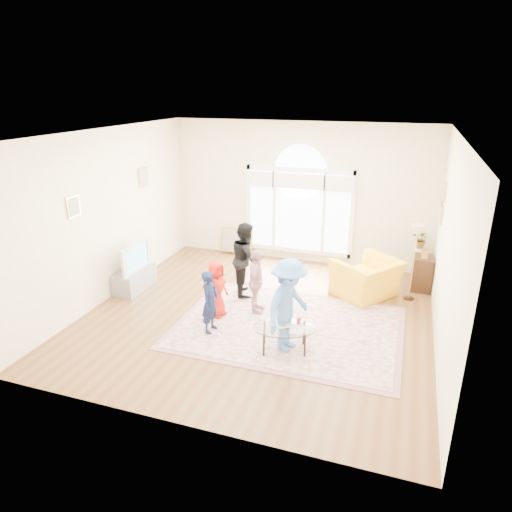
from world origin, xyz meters
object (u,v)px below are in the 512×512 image
(tv_console, at_px, (135,279))
(television, at_px, (133,256))
(area_rug, at_px, (288,327))
(coffee_table, at_px, (284,328))
(armchair, at_px, (367,278))

(tv_console, relative_size, television, 1.00)
(television, bearing_deg, tv_console, 180.00)
(area_rug, distance_m, coffee_table, 0.85)
(area_rug, bearing_deg, tv_console, 170.79)
(tv_console, xyz_separation_m, armchair, (4.51, 1.17, 0.17))
(tv_console, relative_size, coffee_table, 0.90)
(television, distance_m, armchair, 4.66)
(area_rug, xyz_separation_m, coffee_table, (0.13, -0.74, 0.39))
(area_rug, distance_m, armchair, 2.08)
(area_rug, bearing_deg, television, 170.77)
(television, height_order, armchair, television)
(area_rug, relative_size, coffee_table, 3.24)
(tv_console, relative_size, armchair, 0.86)
(armchair, bearing_deg, television, -39.47)
(area_rug, xyz_separation_m, armchair, (1.13, 1.71, 0.37))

